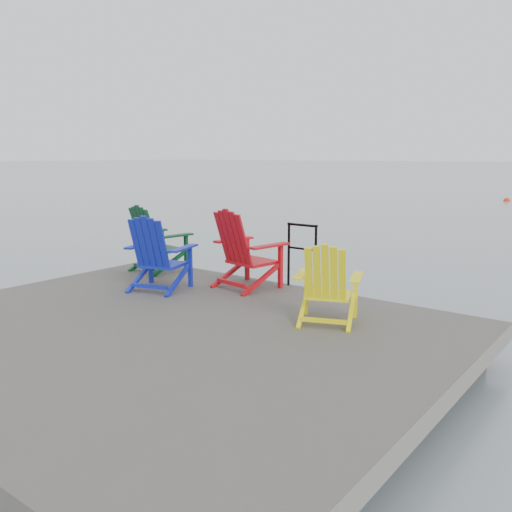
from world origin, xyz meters
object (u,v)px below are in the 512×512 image
Objects in this scene: buoy_b at (507,201)px; chair_red at (245,249)px; chair_blue at (157,253)px; chair_green at (156,239)px; chair_yellow at (327,283)px; handrail at (302,249)px.

chair_red is at bearing -85.13° from buoy_b.
chair_blue is 0.94× the size of chair_red.
chair_green reaches higher than chair_yellow.
handrail is 2.46m from chair_green.
handrail is 0.82× the size of chair_red.
chair_green reaches higher than buoy_b.
buoy_b is (-3.79, 24.95, -0.95)m from chair_yellow.
chair_yellow is (2.60, 0.09, -0.06)m from chair_blue.
chair_blue is (0.92, -0.81, -0.01)m from chair_green.
chair_green is 3.59m from chair_yellow.
handrail is at bearing -83.56° from buoy_b.
chair_green is 0.96× the size of chair_red.
buoy_b is (-0.27, 24.23, -1.03)m from chair_green.
chair_green is 1.79m from chair_red.
chair_red is at bearing -140.37° from handrail.
handrail is at bearing 48.99° from chair_red.
chair_red is (0.87, 0.81, 0.04)m from chair_blue.
handrail is 2.66× the size of buoy_b.
chair_red is 3.23× the size of buoy_b.
chair_red is (-0.61, -0.51, 0.01)m from handrail.
handrail is 1.00× the size of chair_yellow.
handrail is 1.99m from chair_blue.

